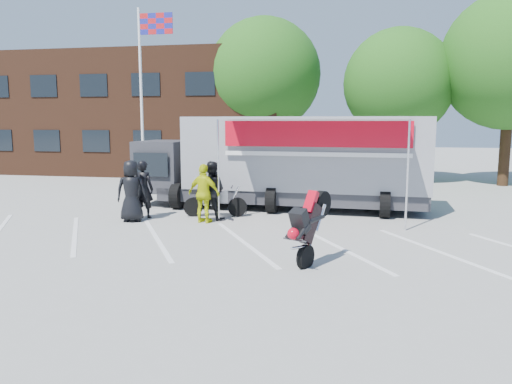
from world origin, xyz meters
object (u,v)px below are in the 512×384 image
(tree_left, at_px, (264,75))
(spectator_leather_a, at_px, (131,191))
(flagpole, at_px, (146,77))
(spectator_hivis, at_px, (204,194))
(transporter_truck, at_px, (290,209))
(spectator_leather_b, at_px, (143,189))
(spectator_leather_c, at_px, (212,191))
(stunt_bike_rider, at_px, (319,262))
(tree_mid, at_px, (399,84))
(tree_right, at_px, (511,61))
(parked_motorcycle, at_px, (215,216))

(tree_left, xyz_separation_m, spectator_leather_a, (-1.83, -12.99, -4.61))
(flagpole, height_order, spectator_hivis, flagpole)
(flagpole, height_order, transporter_truck, flagpole)
(spectator_leather_b, height_order, spectator_leather_c, spectator_leather_b)
(transporter_truck, distance_m, stunt_bike_rider, 6.77)
(tree_mid, xyz_separation_m, spectator_hivis, (-6.55, -11.76, -4.04))
(tree_left, relative_size, tree_right, 0.95)
(spectator_hivis, bearing_deg, tree_right, -122.35)
(flagpole, bearing_deg, spectator_leather_b, -68.31)
(spectator_hivis, bearing_deg, tree_mid, -105.74)
(transporter_truck, distance_m, spectator_leather_c, 3.42)
(tree_left, height_order, transporter_truck, tree_left)
(spectator_hivis, bearing_deg, transporter_truck, -114.34)
(tree_mid, xyz_separation_m, parked_motorcycle, (-6.50, -10.72, -4.94))
(tree_right, xyz_separation_m, parked_motorcycle, (-11.50, -10.22, -5.88))
(stunt_bike_rider, relative_size, spectator_hivis, 0.98)
(transporter_truck, xyz_separation_m, spectator_leather_a, (-4.57, -3.19, 0.96))
(flagpole, relative_size, stunt_bike_rider, 4.49)
(tree_mid, bearing_deg, spectator_hivis, -119.13)
(spectator_leather_a, bearing_deg, tree_left, -111.84)
(flagpole, height_order, stunt_bike_rider, flagpole)
(transporter_truck, bearing_deg, spectator_hivis, -125.21)
(tree_left, distance_m, transporter_truck, 11.60)
(transporter_truck, bearing_deg, tree_mid, 66.66)
(tree_left, relative_size, stunt_bike_rider, 4.85)
(tree_left, xyz_separation_m, stunt_bike_rider, (4.21, -16.40, -5.57))
(stunt_bike_rider, xyz_separation_m, spectator_leather_b, (-5.92, 4.02, 0.93))
(transporter_truck, height_order, spectator_leather_a, spectator_leather_a)
(parked_motorcycle, bearing_deg, flagpole, 29.53)
(transporter_truck, distance_m, spectator_leather_a, 5.66)
(flagpole, distance_m, tree_right, 16.88)
(flagpole, xyz_separation_m, spectator_hivis, (4.69, -6.76, -4.15))
(tree_left, bearing_deg, parked_motorcycle, -87.55)
(tree_left, distance_m, parked_motorcycle, 12.98)
(tree_left, bearing_deg, spectator_leather_b, -97.85)
(tree_right, xyz_separation_m, transporter_truck, (-9.26, -8.30, -5.88))
(transporter_truck, bearing_deg, parked_motorcycle, -136.83)
(spectator_leather_a, relative_size, spectator_leather_c, 1.03)
(spectator_hivis, bearing_deg, spectator_leather_c, -85.85)
(tree_right, xyz_separation_m, spectator_leather_a, (-13.83, -11.49, -4.92))
(spectator_hivis, bearing_deg, flagpole, -41.86)
(flagpole, relative_size, spectator_leather_a, 4.17)
(transporter_truck, height_order, stunt_bike_rider, transporter_truck)
(tree_right, relative_size, spectator_hivis, 5.03)
(spectator_leather_c, bearing_deg, transporter_truck, -118.98)
(parked_motorcycle, relative_size, stunt_bike_rider, 1.18)
(transporter_truck, height_order, parked_motorcycle, transporter_truck)
(flagpole, distance_m, spectator_leather_b, 8.01)
(spectator_leather_c, xyz_separation_m, spectator_hivis, (-0.09, -0.53, -0.02))
(tree_right, relative_size, spectator_leather_b, 4.89)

